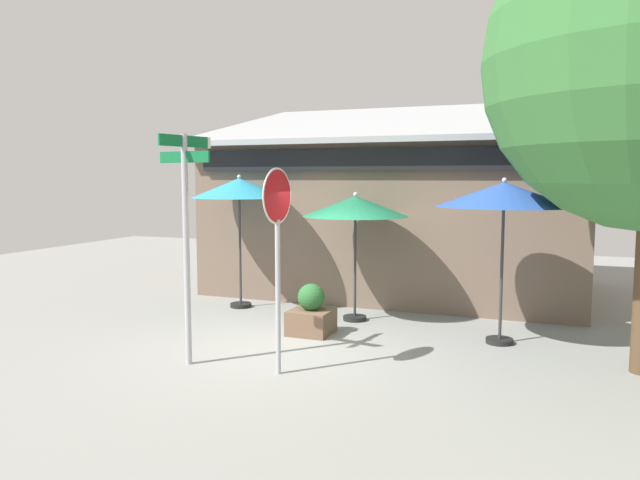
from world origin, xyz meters
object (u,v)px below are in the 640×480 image
patio_umbrella_forest_green_center (355,208)px  sidewalk_planter (311,314)px  stop_sign (277,232)px  patio_umbrella_royal_blue_right (504,196)px  street_sign_post (186,225)px  patio_umbrella_teal_left (239,189)px

patio_umbrella_forest_green_center → sidewalk_planter: size_ratio=2.76×
stop_sign → patio_umbrella_forest_green_center: stop_sign is taller
stop_sign → patio_umbrella_forest_green_center: 3.36m
stop_sign → patio_umbrella_royal_blue_right: bearing=45.0°
patio_umbrella_royal_blue_right → street_sign_post: bearing=-145.9°
patio_umbrella_forest_green_center → sidewalk_planter: bearing=-107.7°
patio_umbrella_teal_left → patio_umbrella_royal_blue_right: size_ratio=1.02×
stop_sign → patio_umbrella_royal_blue_right: (2.70, 2.70, 0.44)m
patio_umbrella_teal_left → patio_umbrella_royal_blue_right: 5.35m
patio_umbrella_royal_blue_right → patio_umbrella_forest_green_center: bearing=166.3°
patio_umbrella_teal_left → patio_umbrella_forest_green_center: size_ratio=1.13×
street_sign_post → sidewalk_planter: bearing=65.4°
street_sign_post → patio_umbrella_royal_blue_right: size_ratio=1.23×
street_sign_post → patio_umbrella_forest_green_center: (1.40, 3.43, 0.11)m
stop_sign → patio_umbrella_royal_blue_right: size_ratio=1.05×
stop_sign → patio_umbrella_royal_blue_right: stop_sign is taller
patio_umbrella_forest_green_center → patio_umbrella_royal_blue_right: (2.69, -0.66, 0.27)m
street_sign_post → sidewalk_planter: street_sign_post is taller
patio_umbrella_teal_left → patio_umbrella_forest_green_center: patio_umbrella_teal_left is taller
patio_umbrella_teal_left → patio_umbrella_forest_green_center: (2.58, -0.25, -0.31)m
patio_umbrella_royal_blue_right → patio_umbrella_teal_left: bearing=170.3°
street_sign_post → patio_umbrella_teal_left: size_ratio=1.20×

